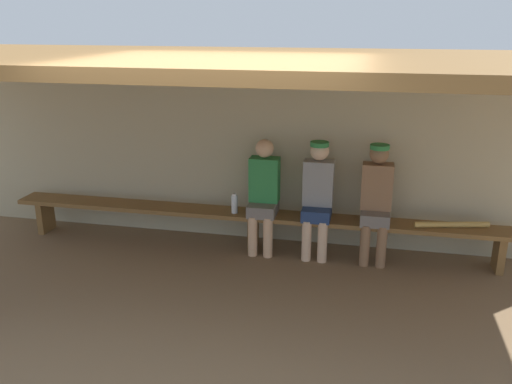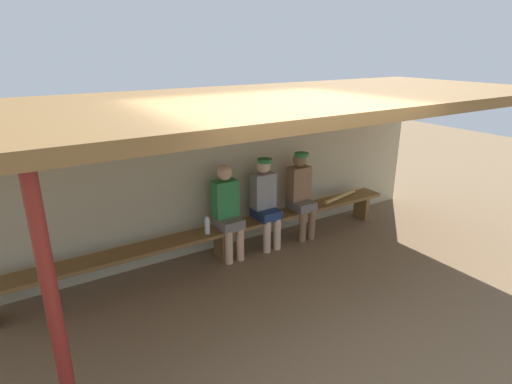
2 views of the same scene
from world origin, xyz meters
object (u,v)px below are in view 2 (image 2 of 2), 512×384
at_px(player_in_white, 265,199).
at_px(baseball_bat, 340,197).
at_px(player_rightmost, 227,209).
at_px(water_bottle_green, 207,226).
at_px(support_post, 57,329).
at_px(player_shirtless_tan, 301,191).
at_px(bench, 220,233).

height_order(player_in_white, baseball_bat, player_in_white).
height_order(player_rightmost, water_bottle_green, player_rightmost).
height_order(support_post, player_in_white, support_post).
bearing_deg(player_in_white, baseball_bat, -0.14).
height_order(player_rightmost, baseball_bat, player_rightmost).
distance_m(support_post, player_shirtless_tan, 4.25).
distance_m(player_shirtless_tan, water_bottle_green, 1.62).
relative_size(player_shirtless_tan, baseball_bat, 1.65).
distance_m(bench, player_rightmost, 0.36).
height_order(bench, player_in_white, player_in_white).
xyz_separation_m(bench, player_shirtless_tan, (1.40, 0.00, 0.36)).
height_order(player_shirtless_tan, water_bottle_green, player_shirtless_tan).
bearing_deg(player_in_white, support_post, -145.14).
distance_m(support_post, baseball_bat, 5.00).
bearing_deg(support_post, player_in_white, 34.86).
relative_size(player_in_white, water_bottle_green, 5.65).
height_order(player_rightmost, player_in_white, player_in_white).
height_order(player_shirtless_tan, player_in_white, same).
bearing_deg(player_rightmost, support_post, -138.69).
bearing_deg(water_bottle_green, player_rightmost, 8.17).
xyz_separation_m(player_in_white, baseball_bat, (1.48, -0.00, -0.25)).
bearing_deg(water_bottle_green, player_shirtless_tan, 1.73).
relative_size(player_shirtless_tan, player_in_white, 1.00).
distance_m(player_in_white, baseball_bat, 1.50).
distance_m(player_rightmost, water_bottle_green, 0.37).
distance_m(bench, player_shirtless_tan, 1.45).
bearing_deg(player_in_white, player_shirtless_tan, 0.00).
height_order(support_post, player_rightmost, support_post).
distance_m(support_post, player_in_white, 3.70).
height_order(bench, player_shirtless_tan, player_shirtless_tan).
distance_m(bench, water_bottle_green, 0.29).
bearing_deg(player_shirtless_tan, support_post, -150.19).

